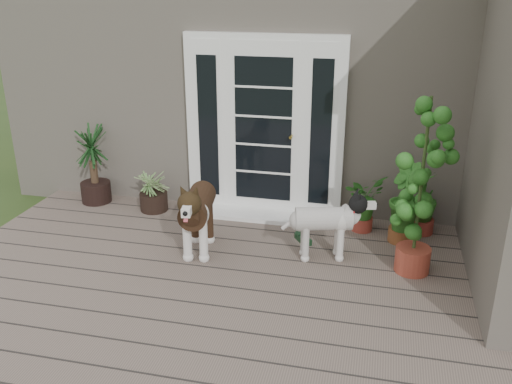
# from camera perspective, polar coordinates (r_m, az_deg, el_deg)

# --- Properties ---
(deck) EXTENTS (6.20, 4.60, 0.12)m
(deck) POSITION_cam_1_polar(r_m,az_deg,el_deg) (5.03, -2.44, -12.43)
(deck) COLOR #6B5B4C
(deck) RESTS_ON ground
(house_main) EXTENTS (7.40, 4.00, 3.10)m
(house_main) POSITION_cam_1_polar(r_m,az_deg,el_deg) (8.45, 5.25, 12.38)
(house_main) COLOR #665E54
(house_main) RESTS_ON ground
(door_unit) EXTENTS (1.90, 0.14, 2.15)m
(door_unit) POSITION_cam_1_polar(r_m,az_deg,el_deg) (6.58, 0.84, 6.73)
(door_unit) COLOR white
(door_unit) RESTS_ON deck
(door_step) EXTENTS (1.60, 0.40, 0.05)m
(door_step) POSITION_cam_1_polar(r_m,az_deg,el_deg) (6.74, 0.43, -2.36)
(door_step) COLOR white
(door_step) RESTS_ON deck
(brindle_dog) EXTENTS (0.54, 0.98, 0.78)m
(brindle_dog) POSITION_cam_1_polar(r_m,az_deg,el_deg) (5.80, -5.99, -2.67)
(brindle_dog) COLOR #3D2516
(brindle_dog) RESTS_ON deck
(white_dog) EXTENTS (0.83, 0.52, 0.65)m
(white_dog) POSITION_cam_1_polar(r_m,az_deg,el_deg) (5.70, 6.94, -3.86)
(white_dog) COLOR white
(white_dog) RESTS_ON deck
(spider_plant) EXTENTS (0.70, 0.70, 0.61)m
(spider_plant) POSITION_cam_1_polar(r_m,az_deg,el_deg) (6.95, -10.59, 0.50)
(spider_plant) COLOR #758E57
(spider_plant) RESTS_ON deck
(yucca) EXTENTS (0.81, 0.81, 1.04)m
(yucca) POSITION_cam_1_polar(r_m,az_deg,el_deg) (7.32, -16.48, 2.85)
(yucca) COLOR black
(yucca) RESTS_ON deck
(herb_a) EXTENTS (0.65, 0.65, 0.59)m
(herb_a) POSITION_cam_1_polar(r_m,az_deg,el_deg) (6.41, 11.00, -1.45)
(herb_a) COLOR #1B5F1B
(herb_a) RESTS_ON deck
(herb_b) EXTENTS (0.56, 0.56, 0.68)m
(herb_b) POSITION_cam_1_polar(r_m,az_deg,el_deg) (6.21, 14.91, -2.09)
(herb_b) COLOR #215A19
(herb_b) RESTS_ON deck
(herb_c) EXTENTS (0.47, 0.47, 0.58)m
(herb_c) POSITION_cam_1_polar(r_m,az_deg,el_deg) (6.52, 16.76, -1.63)
(herb_c) COLOR #225618
(herb_c) RESTS_ON deck
(sapling) EXTENTS (0.62, 0.62, 1.82)m
(sapling) POSITION_cam_1_polar(r_m,az_deg,el_deg) (5.40, 16.67, 0.65)
(sapling) COLOR #245F1B
(sapling) RESTS_ON deck
(clog_left) EXTENTS (0.27, 0.32, 0.09)m
(clog_left) POSITION_cam_1_polar(r_m,az_deg,el_deg) (6.13, 4.89, -4.76)
(clog_left) COLOR black
(clog_left) RESTS_ON deck
(clog_right) EXTENTS (0.26, 0.31, 0.08)m
(clog_right) POSITION_cam_1_polar(r_m,az_deg,el_deg) (6.60, 6.65, -2.91)
(clog_right) COLOR black
(clog_right) RESTS_ON deck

